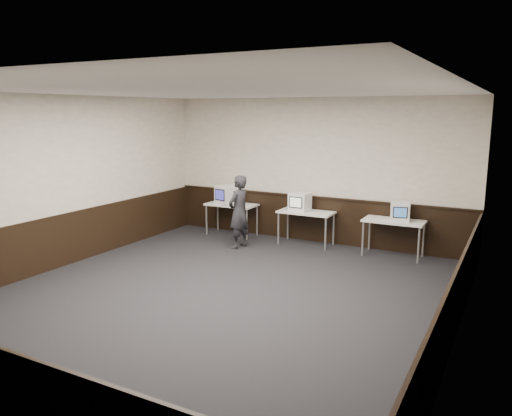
{
  "coord_description": "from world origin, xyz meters",
  "views": [
    {
      "loc": [
        4.06,
        -6.33,
        2.9
      ],
      "look_at": [
        -0.18,
        1.6,
        1.15
      ],
      "focal_mm": 35.0,
      "sensor_mm": 36.0,
      "label": 1
    }
  ],
  "objects": [
    {
      "name": "desk_left",
      "position": [
        -1.9,
        3.6,
        0.68
      ],
      "size": [
        1.2,
        0.6,
        0.75
      ],
      "color": "white",
      "rests_on": "ground"
    },
    {
      "name": "wainscot_back",
      "position": [
        0.0,
        3.98,
        0.5
      ],
      "size": [
        6.98,
        0.04,
        1.0
      ],
      "primitive_type": "cube",
      "color": "black",
      "rests_on": "back_wall"
    },
    {
      "name": "person",
      "position": [
        -1.18,
        2.7,
        0.79
      ],
      "size": [
        0.47,
        0.63,
        1.57
      ],
      "primitive_type": "imported",
      "rotation": [
        0.0,
        0.0,
        -1.74
      ],
      "color": "#232428",
      "rests_on": "ground"
    },
    {
      "name": "desk_center",
      "position": [
        0.0,
        3.6,
        0.68
      ],
      "size": [
        1.2,
        0.6,
        0.75
      ],
      "color": "white",
      "rests_on": "ground"
    },
    {
      "name": "wainscot_right",
      "position": [
        3.48,
        0.0,
        0.5
      ],
      "size": [
        0.04,
        7.98,
        1.0
      ],
      "primitive_type": "cube",
      "color": "black",
      "rests_on": "right_wall"
    },
    {
      "name": "ceiling",
      "position": [
        0.0,
        0.0,
        3.2
      ],
      "size": [
        8.0,
        8.0,
        0.0
      ],
      "primitive_type": "plane",
      "rotation": [
        3.14,
        0.0,
        0.0
      ],
      "color": "white",
      "rests_on": "back_wall"
    },
    {
      "name": "wainscot_rail",
      "position": [
        0.0,
        3.96,
        1.02
      ],
      "size": [
        6.98,
        0.06,
        0.04
      ],
      "primitive_type": "cube",
      "color": "black",
      "rests_on": "wainscot_back"
    },
    {
      "name": "emac_left",
      "position": [
        -1.99,
        3.56,
        0.97
      ],
      "size": [
        0.55,
        0.57,
        0.44
      ],
      "rotation": [
        0.0,
        0.0,
        -0.29
      ],
      "color": "white",
      "rests_on": "desk_left"
    },
    {
      "name": "emac_right",
      "position": [
        2.01,
        3.61,
        0.93
      ],
      "size": [
        0.45,
        0.46,
        0.37
      ],
      "rotation": [
        0.0,
        0.0,
        0.24
      ],
      "color": "white",
      "rests_on": "desk_right"
    },
    {
      "name": "desk_right",
      "position": [
        1.9,
        3.6,
        0.68
      ],
      "size": [
        1.2,
        0.6,
        0.75
      ],
      "color": "white",
      "rests_on": "ground"
    },
    {
      "name": "right_wall",
      "position": [
        3.5,
        0.0,
        1.6
      ],
      "size": [
        0.0,
        8.0,
        8.0
      ],
      "primitive_type": "plane",
      "rotation": [
        1.57,
        0.0,
        -1.57
      ],
      "color": "beige",
      "rests_on": "ground"
    },
    {
      "name": "wainscot_left",
      "position": [
        -3.48,
        0.0,
        0.5
      ],
      "size": [
        0.04,
        7.98,
        1.0
      ],
      "primitive_type": "cube",
      "color": "black",
      "rests_on": "left_wall"
    },
    {
      "name": "left_wall",
      "position": [
        -3.5,
        0.0,
        1.6
      ],
      "size": [
        0.0,
        8.0,
        8.0
      ],
      "primitive_type": "plane",
      "rotation": [
        1.57,
        0.0,
        1.57
      ],
      "color": "beige",
      "rests_on": "ground"
    },
    {
      "name": "emac_center",
      "position": [
        -0.15,
        3.59,
        0.95
      ],
      "size": [
        0.41,
        0.45,
        0.4
      ],
      "rotation": [
        0.0,
        0.0,
        -0.03
      ],
      "color": "white",
      "rests_on": "desk_center"
    },
    {
      "name": "back_wall",
      "position": [
        0.0,
        4.0,
        1.6
      ],
      "size": [
        7.0,
        0.0,
        7.0
      ],
      "primitive_type": "plane",
      "rotation": [
        1.57,
        0.0,
        0.0
      ],
      "color": "beige",
      "rests_on": "ground"
    },
    {
      "name": "floor",
      "position": [
        0.0,
        0.0,
        0.0
      ],
      "size": [
        8.0,
        8.0,
        0.0
      ],
      "primitive_type": "plane",
      "color": "black",
      "rests_on": "ground"
    }
  ]
}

